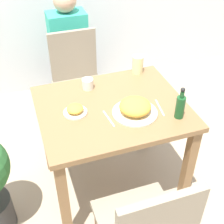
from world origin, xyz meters
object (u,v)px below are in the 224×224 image
at_px(food_plate, 135,108).
at_px(drink_cup, 88,84).
at_px(side_plate, 75,110).
at_px(sauce_bottle, 180,106).
at_px(person_figure, 69,53).
at_px(juice_glass, 138,64).
at_px(chair_far, 78,79).

relative_size(food_plate, drink_cup, 3.68).
xyz_separation_m(side_plate, sauce_bottle, (0.58, -0.24, 0.06)).
distance_m(sauce_bottle, person_figure, 1.46).
distance_m(side_plate, person_figure, 1.19).
height_order(drink_cup, juice_glass, juice_glass).
distance_m(chair_far, side_plate, 0.82).
xyz_separation_m(side_plate, drink_cup, (0.15, 0.24, 0.01)).
bearing_deg(chair_far, side_plate, -103.87).
xyz_separation_m(chair_far, person_figure, (0.02, 0.40, 0.06)).
relative_size(food_plate, side_plate, 1.89).
distance_m(food_plate, juice_glass, 0.50).
bearing_deg(side_plate, sauce_bottle, -22.47).
height_order(juice_glass, person_figure, person_figure).
relative_size(side_plate, sauce_bottle, 0.70).
height_order(food_plate, side_plate, food_plate).
bearing_deg(food_plate, person_figure, 96.12).
bearing_deg(food_plate, side_plate, 160.28).
height_order(chair_far, person_figure, person_figure).
bearing_deg(food_plate, drink_cup, 118.57).
bearing_deg(chair_far, drink_cup, -94.30).
height_order(side_plate, person_figure, person_figure).
bearing_deg(drink_cup, person_figure, 86.17).
height_order(chair_far, juice_glass, chair_far).
distance_m(drink_cup, person_figure, 0.94).
bearing_deg(juice_glass, chair_far, 130.77).
distance_m(juice_glass, sauce_bottle, 0.57).
bearing_deg(side_plate, chair_far, 76.13).
height_order(food_plate, drink_cup, food_plate).
bearing_deg(side_plate, food_plate, -19.72).
height_order(chair_far, sauce_bottle, sauce_bottle).
bearing_deg(juice_glass, side_plate, -149.09).
xyz_separation_m(chair_far, juice_glass, (0.36, -0.42, 0.30)).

